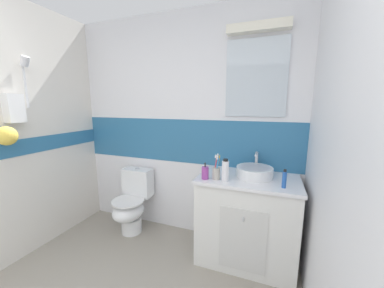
% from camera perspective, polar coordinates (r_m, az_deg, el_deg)
% --- Properties ---
extents(wall_back_tiled, '(3.20, 0.20, 2.50)m').
position_cam_1_polar(wall_back_tiled, '(2.51, -2.10, 4.55)').
color(wall_back_tiled, white).
rests_on(wall_back_tiled, ground_plane).
extents(wall_right_plain, '(0.10, 3.48, 2.50)m').
position_cam_1_polar(wall_right_plain, '(1.16, 38.83, -5.39)').
color(wall_right_plain, white).
rests_on(wall_right_plain, ground_plane).
extents(vanity_cabinet, '(0.91, 0.57, 0.85)m').
position_cam_1_polar(vanity_cabinet, '(2.28, 14.16, -18.62)').
color(vanity_cabinet, silver).
rests_on(vanity_cabinet, ground_plane).
extents(sink_basin, '(0.33, 0.38, 0.21)m').
position_cam_1_polar(sink_basin, '(2.12, 16.16, -6.97)').
color(sink_basin, white).
rests_on(sink_basin, vanity_cabinet).
extents(toilet, '(0.37, 0.50, 0.75)m').
position_cam_1_polar(toilet, '(2.78, -15.51, -14.80)').
color(toilet, white).
rests_on(toilet, ground_plane).
extents(toothbrush_cup, '(0.07, 0.07, 0.23)m').
position_cam_1_polar(toothbrush_cup, '(1.99, 6.41, -7.38)').
color(toothbrush_cup, '#B2ADA3').
rests_on(toothbrush_cup, vanity_cabinet).
extents(soap_dispenser, '(0.06, 0.06, 0.15)m').
position_cam_1_polar(soap_dispenser, '(1.98, 3.48, -7.58)').
color(soap_dispenser, '#993F99').
rests_on(soap_dispenser, vanity_cabinet).
extents(toothpaste_tube_upright, '(0.03, 0.03, 0.16)m').
position_cam_1_polar(toothpaste_tube_upright, '(1.92, 23.17, -8.51)').
color(toothpaste_tube_upright, '#2659B2').
rests_on(toothpaste_tube_upright, vanity_cabinet).
extents(shampoo_bottle_tall, '(0.06, 0.06, 0.20)m').
position_cam_1_polar(shampoo_bottle_tall, '(1.94, 8.77, -6.89)').
color(shampoo_bottle_tall, white).
rests_on(shampoo_bottle_tall, vanity_cabinet).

